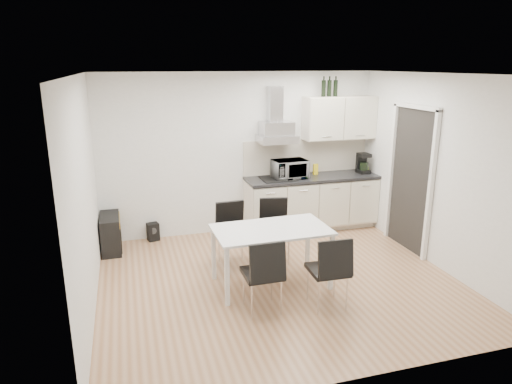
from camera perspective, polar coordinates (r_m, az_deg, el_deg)
The scene contains 15 objects.
ground at distance 6.03m, azimuth 2.89°, elevation -11.04°, with size 4.50×4.50×0.00m, color tan.
wall_back at distance 7.43m, azimuth -2.00°, elevation 4.78°, with size 4.50×0.10×2.60m, color white.
wall_front at distance 3.83m, azimuth 12.99°, elevation -6.37°, with size 4.50×0.10×2.60m, color white.
wall_left at distance 5.29m, azimuth -20.62°, elevation -0.79°, with size 0.10×4.00×2.60m, color white.
wall_right at distance 6.64m, azimuth 21.77°, elevation 2.31°, with size 0.10×4.00×2.60m, color white.
ceiling at distance 5.38m, azimuth 3.28°, elevation 14.51°, with size 4.50×4.50×0.00m, color white.
doorway at distance 7.10m, azimuth 18.64°, elevation 1.35°, with size 0.08×1.04×2.10m, color white.
kitchenette at distance 7.67m, azimuth 7.21°, elevation 1.40°, with size 2.22×0.64×2.52m.
dining_table at distance 5.68m, azimuth 1.92°, elevation -5.34°, with size 1.44×0.85×0.75m.
chair_far_left at distance 6.29m, azimuth -2.79°, elevation -5.45°, with size 0.44×0.50×0.88m, color black, non-canonical shape.
chair_far_right at distance 6.45m, azimuth 2.40°, elevation -4.92°, with size 0.44×0.50×0.88m, color black, non-canonical shape.
chair_near_left at distance 5.19m, azimuth 0.77°, elevation -10.26°, with size 0.44×0.50×0.88m, color black, non-canonical shape.
chair_near_right at distance 5.33m, azimuth 8.95°, elevation -9.70°, with size 0.44×0.50×0.88m, color black, non-canonical shape.
guitar_amp at distance 7.16m, azimuth -17.71°, elevation -4.94°, with size 0.29×0.66×0.55m.
floor_speaker at distance 7.44m, azimuth -12.74°, elevation -4.87°, with size 0.17×0.15×0.28m, color black.
Camera 1 is at (-1.78, -5.08, 2.71)m, focal length 32.00 mm.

